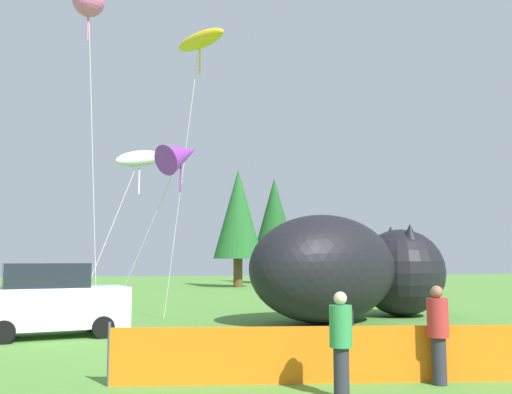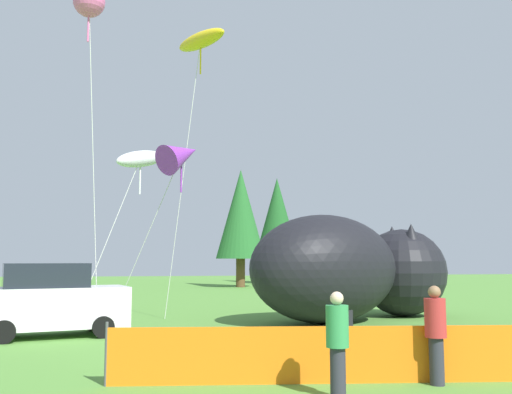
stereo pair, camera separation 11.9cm
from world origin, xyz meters
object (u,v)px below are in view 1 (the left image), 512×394
(inflatable_cat, at_px, (348,272))
(kite_pink_octopus, at_px, (89,2))
(spectator_in_black_shirt, at_px, (341,340))
(kite_white_ghost, at_px, (139,159))
(parked_car, at_px, (51,301))
(kite_yellow_hero, at_px, (200,41))
(spectator_in_white_shirt, at_px, (438,330))
(kite_purple_delta, at_px, (181,155))
(folding_chair, at_px, (343,326))

(inflatable_cat, xyz_separation_m, kite_pink_octopus, (-8.81, -1.16, 8.40))
(inflatable_cat, height_order, spectator_in_black_shirt, inflatable_cat)
(kite_white_ghost, bearing_deg, spectator_in_black_shirt, -75.87)
(parked_car, bearing_deg, kite_yellow_hero, 27.08)
(parked_car, height_order, kite_pink_octopus, kite_pink_octopus)
(kite_yellow_hero, bearing_deg, kite_white_ghost, 168.74)
(inflatable_cat, xyz_separation_m, kite_yellow_hero, (-5.05, 1.66, 8.54))
(parked_car, distance_m, kite_yellow_hero, 10.91)
(parked_car, bearing_deg, spectator_in_white_shirt, -59.58)
(spectator_in_white_shirt, xyz_separation_m, kite_purple_delta, (-3.68, 10.32, 4.77))
(kite_pink_octopus, xyz_separation_m, kite_yellow_hero, (3.76, 2.82, 0.13))
(spectator_in_black_shirt, bearing_deg, parked_car, 123.62)
(folding_chair, relative_size, kite_yellow_hero, 0.09)
(spectator_in_white_shirt, bearing_deg, kite_pink_octopus, 128.15)
(parked_car, distance_m, inflatable_cat, 9.72)
(inflatable_cat, relative_size, kite_pink_octopus, 0.81)
(parked_car, distance_m, spectator_in_black_shirt, 9.77)
(kite_purple_delta, height_order, kite_yellow_hero, kite_yellow_hero)
(folding_chair, xyz_separation_m, kite_purple_delta, (-3.41, 6.42, 5.14))
(inflatable_cat, distance_m, spectator_in_white_shirt, 9.97)
(inflatable_cat, xyz_separation_m, kite_white_ghost, (-7.16, 2.08, 4.07))
(kite_pink_octopus, xyz_separation_m, kite_white_ghost, (1.65, 3.24, -4.34))
(folding_chair, xyz_separation_m, inflatable_cat, (2.36, 5.81, 1.13))
(parked_car, distance_m, kite_white_ghost, 6.77)
(inflatable_cat, height_order, spectator_in_white_shirt, inflatable_cat)
(kite_yellow_hero, bearing_deg, parked_car, -139.07)
(folding_chair, bearing_deg, spectator_in_black_shirt, 120.44)
(kite_yellow_hero, bearing_deg, folding_chair, -70.19)
(folding_chair, height_order, spectator_in_white_shirt, spectator_in_white_shirt)
(kite_pink_octopus, bearing_deg, folding_chair, -35.80)
(parked_car, xyz_separation_m, spectator_in_white_shirt, (7.37, -7.56, -0.07))
(folding_chair, relative_size, kite_white_ghost, 0.14)
(kite_white_ghost, relative_size, kite_yellow_hero, 0.59)
(kite_purple_delta, height_order, kite_white_ghost, kite_purple_delta)
(spectator_in_black_shirt, relative_size, kite_white_ghost, 0.26)
(kite_pink_octopus, bearing_deg, inflatable_cat, 7.49)
(parked_car, distance_m, kite_pink_octopus, 9.17)
(folding_chair, distance_m, inflatable_cat, 6.37)
(parked_car, relative_size, kite_purple_delta, 0.66)
(spectator_in_black_shirt, xyz_separation_m, spectator_in_white_shirt, (1.96, 0.58, 0.03))
(kite_white_ghost, bearing_deg, folding_chair, -58.69)
(parked_car, distance_m, folding_chair, 7.99)
(inflatable_cat, relative_size, kite_yellow_hero, 0.80)
(parked_car, xyz_separation_m, spectator_in_black_shirt, (5.41, -8.13, -0.10))
(spectator_in_white_shirt, height_order, kite_purple_delta, kite_purple_delta)
(inflatable_cat, bearing_deg, kite_white_ghost, 138.78)
(spectator_in_black_shirt, bearing_deg, inflatable_cat, 68.54)
(kite_pink_octopus, bearing_deg, parked_car, -122.80)
(kite_yellow_hero, bearing_deg, inflatable_cat, -18.19)
(kite_purple_delta, bearing_deg, inflatable_cat, -6.03)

